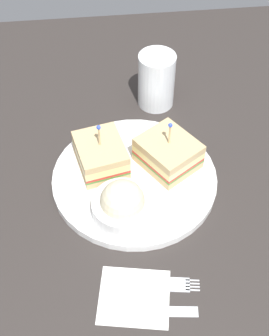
# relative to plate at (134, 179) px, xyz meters

# --- Properties ---
(ground_plane) EXTENTS (1.03, 1.03, 0.02)m
(ground_plane) POSITION_rel_plate_xyz_m (0.00, 0.00, -0.02)
(ground_plane) COLOR #2D2826
(plate) EXTENTS (0.27, 0.27, 0.01)m
(plate) POSITION_rel_plate_xyz_m (0.00, 0.00, 0.00)
(plate) COLOR white
(plate) RESTS_ON ground_plane
(sandwich_half_front) EXTENTS (0.09, 0.10, 0.09)m
(sandwich_half_front) POSITION_rel_plate_xyz_m (0.05, -0.03, 0.03)
(sandwich_half_front) COLOR tan
(sandwich_half_front) RESTS_ON plate
(sandwich_half_back) EXTENTS (0.12, 0.12, 0.09)m
(sandwich_half_back) POSITION_rel_plate_xyz_m (-0.06, -0.02, 0.03)
(sandwich_half_back) COLOR tan
(sandwich_half_back) RESTS_ON plate
(coleslaw_bowl) EXTENTS (0.09, 0.09, 0.07)m
(coleslaw_bowl) POSITION_rel_plate_xyz_m (0.03, 0.08, 0.03)
(coleslaw_bowl) COLOR white
(coleslaw_bowl) RESTS_ON plate
(drink_glass) EXTENTS (0.07, 0.07, 0.11)m
(drink_glass) POSITION_rel_plate_xyz_m (-0.06, -0.19, 0.04)
(drink_glass) COLOR #B74C33
(drink_glass) RESTS_ON ground_plane
(napkin) EXTENTS (0.11, 0.10, 0.00)m
(napkin) POSITION_rel_plate_xyz_m (0.02, 0.21, -0.01)
(napkin) COLOR white
(napkin) RESTS_ON ground_plane
(fork) EXTENTS (0.13, 0.03, 0.00)m
(fork) POSITION_rel_plate_xyz_m (-0.02, 0.19, -0.01)
(fork) COLOR silver
(fork) RESTS_ON ground_plane
(knife) EXTENTS (0.12, 0.03, 0.00)m
(knife) POSITION_rel_plate_xyz_m (-0.01, 0.23, -0.01)
(knife) COLOR silver
(knife) RESTS_ON ground_plane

